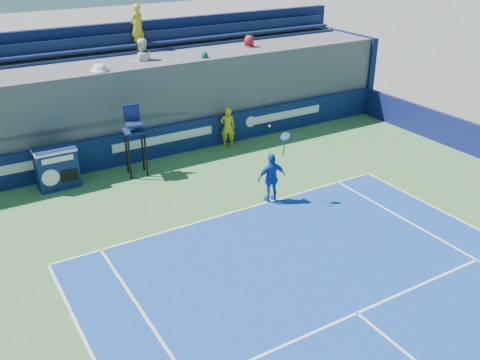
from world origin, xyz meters
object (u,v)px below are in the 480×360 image
match_clock (57,167)px  umpire_chair (134,133)px  tennis_player (272,178)px  ball_person (228,127)px

match_clock → umpire_chair: umpire_chair is taller
tennis_player → match_clock: bearing=140.9°
umpire_chair → match_clock: bearing=171.5°
match_clock → tennis_player: 7.08m
ball_person → match_clock: ball_person is taller
match_clock → umpire_chair: bearing=-8.5°
umpire_chair → tennis_player: tennis_player is taller
ball_person → umpire_chair: bearing=33.3°
ball_person → match_clock: (-6.63, -0.28, -0.07)m
match_clock → ball_person: bearing=2.4°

